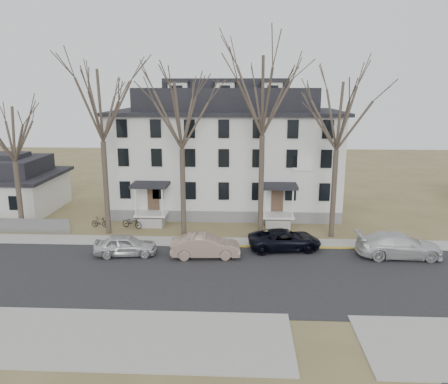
# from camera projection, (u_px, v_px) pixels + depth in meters

# --- Properties ---
(ground) EXTENTS (120.00, 120.00, 0.00)m
(ground) POSITION_uv_depth(u_px,v_px,m) (248.00, 292.00, 24.66)
(ground) COLOR olive
(ground) RESTS_ON ground
(main_road) EXTENTS (120.00, 10.00, 0.04)m
(main_road) POSITION_uv_depth(u_px,v_px,m) (248.00, 277.00, 26.60)
(main_road) COLOR #27272A
(main_road) RESTS_ON ground
(far_sidewalk) EXTENTS (120.00, 2.00, 0.08)m
(far_sidewalk) POSITION_uv_depth(u_px,v_px,m) (247.00, 243.00, 32.43)
(far_sidewalk) COLOR #A09F97
(far_sidewalk) RESTS_ON ground
(near_sidewalk_left) EXTENTS (20.00, 5.00, 0.08)m
(near_sidewalk_left) POSITION_uv_depth(u_px,v_px,m) (76.00, 337.00, 20.16)
(near_sidewalk_left) COLOR #A09F97
(near_sidewalk_left) RESTS_ON ground
(yellow_curb) EXTENTS (14.00, 0.25, 0.06)m
(yellow_curb) POSITION_uv_depth(u_px,v_px,m) (317.00, 249.00, 31.32)
(yellow_curb) COLOR gold
(yellow_curb) RESTS_ON ground
(boarding_house) EXTENTS (20.80, 12.36, 12.05)m
(boarding_house) POSITION_uv_depth(u_px,v_px,m) (226.00, 152.00, 40.94)
(boarding_house) COLOR slate
(boarding_house) RESTS_ON ground
(small_house) EXTENTS (8.70, 8.70, 5.00)m
(small_house) POSITION_uv_depth(u_px,v_px,m) (11.00, 187.00, 40.68)
(small_house) COLOR silver
(small_house) RESTS_ON ground
(tree_far_left) EXTENTS (8.40, 8.40, 13.72)m
(tree_far_left) POSITION_uv_depth(u_px,v_px,m) (100.00, 100.00, 32.28)
(tree_far_left) COLOR #473B31
(tree_far_left) RESTS_ON ground
(tree_mid_left) EXTENTS (7.80, 7.80, 12.74)m
(tree_mid_left) POSITION_uv_depth(u_px,v_px,m) (181.00, 111.00, 32.18)
(tree_mid_left) COLOR #473B31
(tree_mid_left) RESTS_ON ground
(tree_center) EXTENTS (9.00, 9.00, 14.70)m
(tree_center) POSITION_uv_depth(u_px,v_px,m) (263.00, 90.00, 31.56)
(tree_center) COLOR #473B31
(tree_center) RESTS_ON ground
(tree_mid_right) EXTENTS (7.80, 7.80, 12.74)m
(tree_mid_right) POSITION_uv_depth(u_px,v_px,m) (339.00, 111.00, 31.65)
(tree_mid_right) COLOR #473B31
(tree_mid_right) RESTS_ON ground
(tree_bungalow) EXTENTS (6.60, 6.60, 10.78)m
(tree_bungalow) POSITION_uv_depth(u_px,v_px,m) (12.00, 130.00, 33.12)
(tree_bungalow) COLOR #473B31
(tree_bungalow) RESTS_ON ground
(car_silver) EXTENTS (4.39, 2.15, 1.44)m
(car_silver) POSITION_uv_depth(u_px,v_px,m) (126.00, 246.00, 29.87)
(car_silver) COLOR silver
(car_silver) RESTS_ON ground
(car_tan) EXTENTS (4.78, 1.95, 1.54)m
(car_tan) POSITION_uv_depth(u_px,v_px,m) (205.00, 246.00, 29.56)
(car_tan) COLOR gray
(car_tan) RESTS_ON ground
(car_navy) EXTENTS (5.40, 3.05, 1.42)m
(car_navy) POSITION_uv_depth(u_px,v_px,m) (285.00, 240.00, 30.97)
(car_navy) COLOR black
(car_navy) RESTS_ON ground
(car_white) EXTENTS (5.66, 2.30, 1.64)m
(car_white) POSITION_uv_depth(u_px,v_px,m) (399.00, 246.00, 29.57)
(car_white) COLOR silver
(car_white) RESTS_ON ground
(bicycle_left) EXTENTS (1.98, 1.31, 0.99)m
(bicycle_left) POSITION_uv_depth(u_px,v_px,m) (132.00, 223.00, 35.69)
(bicycle_left) COLOR black
(bicycle_left) RESTS_ON ground
(bicycle_right) EXTENTS (1.53, 0.59, 0.90)m
(bicycle_right) POSITION_uv_depth(u_px,v_px,m) (100.00, 223.00, 35.87)
(bicycle_right) COLOR black
(bicycle_right) RESTS_ON ground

